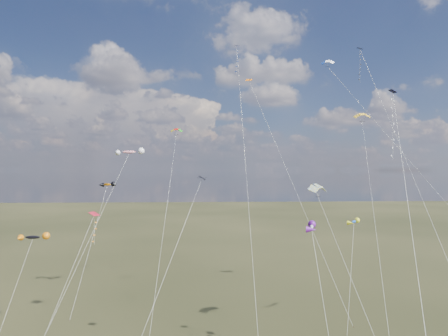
{
  "coord_description": "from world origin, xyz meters",
  "views": [
    {
      "loc": [
        -2.84,
        -35.9,
        18.67
      ],
      "look_at": [
        0.0,
        18.0,
        19.0
      ],
      "focal_mm": 32.0,
      "sensor_mm": 36.0,
      "label": 1
    }
  ],
  "objects": [
    {
      "name": "parafoil_striped",
      "position": [
        10.33,
        9.12,
        16.85
      ],
      "size": [
        4.61,
        14.07,
        17.58
      ],
      "color": "yellow",
      "rests_on": "ground"
    },
    {
      "name": "diamond_red_low",
      "position": [
        -16.77,
        15.15,
        10.92
      ],
      "size": [
        4.53,
        7.56,
        13.41
      ],
      "color": "#A81225",
      "rests_on": "ground"
    },
    {
      "name": "diamond_navy_right",
      "position": [
        13.79,
        -2.14,
        21.58
      ],
      "size": [
        7.15,
        20.39,
        25.93
      ],
      "color": "#121354",
      "rests_on": "ground"
    },
    {
      "name": "parafoil_tricolor",
      "position": [
        -7.27,
        30.23,
        25.23
      ],
      "size": [
        2.65,
        22.14,
        25.98
      ],
      "color": "#D7C007",
      "rests_on": "ground"
    },
    {
      "name": "diamond_black_mid",
      "position": [
        -4.96,
        1.75,
        12.64
      ],
      "size": [
        7.34,
        9.26,
        18.11
      ],
      "color": "black",
      "rests_on": "ground"
    },
    {
      "name": "diamond_navy_tall",
      "position": [
        2.14,
        20.42,
        31.89
      ],
      "size": [
        0.9,
        23.89,
        37.26
      ],
      "color": "#110F4A",
      "rests_on": "ground"
    },
    {
      "name": "novelty_black_orange",
      "position": [
        -22.99,
        12.42,
        10.75
      ],
      "size": [
        3.45,
        6.59,
        11.28
      ],
      "color": "black",
      "rests_on": "ground"
    },
    {
      "name": "parafoil_yellow",
      "position": [
        21.52,
        23.84,
        27.13
      ],
      "size": [
        7.88,
        24.0,
        27.89
      ],
      "color": "yellow",
      "rests_on": "ground"
    },
    {
      "name": "novelty_white_purple",
      "position": [
        7.63,
        2.07,
        13.16
      ],
      "size": [
        1.65,
        12.93,
        13.67
      ],
      "color": "silver",
      "rests_on": "ground"
    },
    {
      "name": "novelty_orange_black",
      "position": [
        -17.65,
        26.51,
        16.43
      ],
      "size": [
        3.27,
        13.22,
        16.95
      ],
      "color": "orange",
      "rests_on": "ground"
    },
    {
      "name": "parafoil_blue_white",
      "position": [
        19.1,
        32.42,
        37.46
      ],
      "size": [
        18.52,
        29.28,
        38.42
      ],
      "color": "#0F3EAF",
      "rests_on": "ground"
    },
    {
      "name": "novelty_redwhite_stripe",
      "position": [
        -13.87,
        24.1,
        21.37
      ],
      "size": [
        9.03,
        13.77,
        21.99
      ],
      "color": "red",
      "rests_on": "ground"
    },
    {
      "name": "novelty_blue_yellow",
      "position": [
        15.85,
        12.59,
        12.24
      ],
      "size": [
        4.17,
        6.98,
        12.71
      ],
      "color": "blue",
      "rests_on": "ground"
    },
    {
      "name": "diamond_orange_center",
      "position": [
        7.29,
        21.13,
        23.43
      ],
      "size": [
        11.44,
        15.05,
        32.89
      ],
      "color": "#E66100",
      "rests_on": "ground"
    },
    {
      "name": "diamond_black_high",
      "position": [
        21.74,
        22.88,
        32.54
      ],
      "size": [
        2.63,
        34.48,
        38.17
      ],
      "color": "black",
      "rests_on": "ground"
    }
  ]
}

